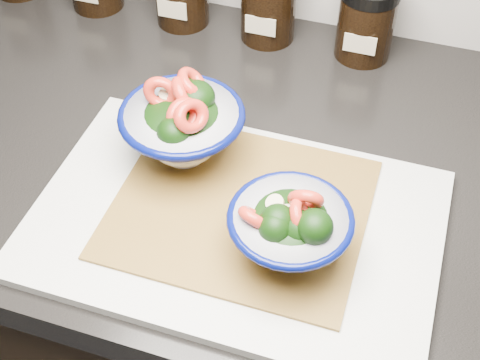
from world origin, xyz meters
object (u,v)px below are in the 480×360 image
(cutting_board, at_px, (235,223))
(spice_jar_e, at_px, (366,20))
(bowl_right, at_px, (290,229))
(spice_jar_d, at_px, (268,3))
(bowl_left, at_px, (183,124))

(cutting_board, distance_m, spice_jar_e, 0.38)
(cutting_board, relative_size, spice_jar_e, 3.98)
(spice_jar_e, bearing_deg, cutting_board, -101.20)
(cutting_board, relative_size, bowl_right, 3.47)
(bowl_right, bearing_deg, cutting_board, 156.76)
(bowl_right, bearing_deg, spice_jar_d, 109.37)
(spice_jar_d, xyz_separation_m, spice_jar_e, (0.14, 0.00, 0.00))
(bowl_right, height_order, spice_jar_e, bowl_right)
(bowl_left, bearing_deg, bowl_right, -34.19)
(cutting_board, bearing_deg, bowl_right, -23.24)
(cutting_board, relative_size, spice_jar_d, 3.98)
(cutting_board, height_order, bowl_left, bowl_left)
(bowl_left, bearing_deg, spice_jar_e, 60.61)
(cutting_board, distance_m, bowl_right, 0.09)
(bowl_right, xyz_separation_m, spice_jar_d, (-0.14, 0.39, 0.00))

